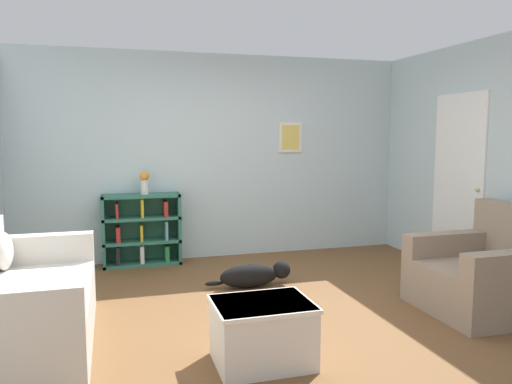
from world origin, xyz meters
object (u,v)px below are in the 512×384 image
(bookshelf, at_px, (142,230))
(dog, at_px, (254,275))
(recliner_chair, at_px, (487,275))
(coffee_table, at_px, (262,331))
(couch, at_px, (19,307))
(vase, at_px, (144,181))

(bookshelf, height_order, dog, bookshelf)
(recliner_chair, height_order, coffee_table, recliner_chair)
(couch, distance_m, recliner_chair, 3.93)
(couch, distance_m, vase, 2.56)
(coffee_table, xyz_separation_m, vase, (-0.59, 2.93, 0.79))
(dog, distance_m, vase, 1.84)
(bookshelf, bearing_deg, recliner_chair, -41.01)
(bookshelf, xyz_separation_m, vase, (0.04, -0.02, 0.61))
(bookshelf, relative_size, coffee_table, 1.37)
(bookshelf, height_order, coffee_table, bookshelf)
(couch, relative_size, dog, 1.97)
(couch, relative_size, vase, 6.40)
(bookshelf, distance_m, coffee_table, 3.03)
(dog, relative_size, vase, 3.25)
(bookshelf, distance_m, dog, 1.68)
(recliner_chair, relative_size, vase, 3.56)
(dog, bearing_deg, couch, -155.16)
(couch, xyz_separation_m, bookshelf, (1.03, 2.23, 0.10))
(dog, xyz_separation_m, vase, (-1.02, 1.24, 0.90))
(recliner_chair, bearing_deg, coffee_table, -168.99)
(dog, height_order, vase, vase)
(couch, bearing_deg, recliner_chair, -4.13)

